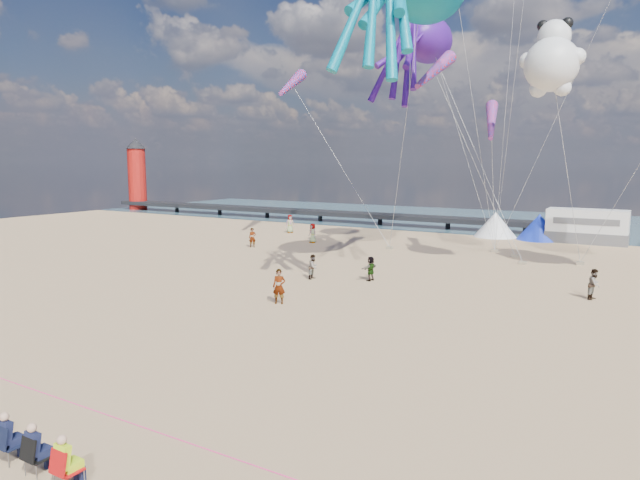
{
  "coord_description": "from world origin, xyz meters",
  "views": [
    {
      "loc": [
        11.63,
        -15.1,
        7.25
      ],
      "look_at": [
        -1.11,
        6.0,
        3.81
      ],
      "focal_mm": 32.0,
      "sensor_mm": 36.0,
      "label": 1
    }
  ],
  "objects_px": {
    "beachgoer_1": "(594,284)",
    "sandbag_e": "(495,251)",
    "sandbag_d": "(515,256)",
    "beachgoer_6": "(290,224)",
    "motorhome_0": "(587,226)",
    "standing_person": "(279,286)",
    "lighthouse": "(137,179)",
    "kite_octopus_purple": "(428,40)",
    "beachgoer_0": "(313,233)",
    "tent_white": "(495,224)",
    "sandbag_b": "(523,263)",
    "windsock_mid": "(434,71)",
    "kite_panda": "(551,65)",
    "tent_blue": "(539,227)",
    "sandbag_c": "(580,263)",
    "windsock_right": "(491,121)",
    "windsock_left": "(292,84)",
    "beachgoer_4": "(371,269)",
    "spectator_row": "(11,436)",
    "beachgoer_7": "(313,267)",
    "beachgoer_5": "(252,238)",
    "sandbag_a": "(390,248)"
  },
  "relations": [
    {
      "from": "tent_blue",
      "to": "beachgoer_0",
      "type": "relative_size",
      "value": 2.32
    },
    {
      "from": "spectator_row",
      "to": "kite_octopus_purple",
      "type": "relative_size",
      "value": 0.63
    },
    {
      "from": "lighthouse",
      "to": "kite_panda",
      "type": "relative_size",
      "value": 1.64
    },
    {
      "from": "motorhome_0",
      "to": "tent_blue",
      "type": "relative_size",
      "value": 1.65
    },
    {
      "from": "sandbag_b",
      "to": "windsock_mid",
      "type": "distance_m",
      "value": 14.72
    },
    {
      "from": "tent_blue",
      "to": "windsock_left",
      "type": "relative_size",
      "value": 0.55
    },
    {
      "from": "beachgoer_1",
      "to": "sandbag_e",
      "type": "xyz_separation_m",
      "value": [
        -8.49,
        13.24,
        -0.71
      ]
    },
    {
      "from": "beachgoer_7",
      "to": "windsock_left",
      "type": "distance_m",
      "value": 22.47
    },
    {
      "from": "sandbag_c",
      "to": "kite_panda",
      "type": "xyz_separation_m",
      "value": [
        -1.64,
        -5.81,
        12.85
      ]
    },
    {
      "from": "beachgoer_1",
      "to": "kite_panda",
      "type": "relative_size",
      "value": 0.3
    },
    {
      "from": "lighthouse",
      "to": "sandbag_c",
      "type": "height_order",
      "value": "lighthouse"
    },
    {
      "from": "tent_white",
      "to": "sandbag_e",
      "type": "xyz_separation_m",
      "value": [
        2.34,
        -9.34,
        -1.09
      ]
    },
    {
      "from": "sandbag_e",
      "to": "kite_octopus_purple",
      "type": "height_order",
      "value": "kite_octopus_purple"
    },
    {
      "from": "kite_panda",
      "to": "motorhome_0",
      "type": "bearing_deg",
      "value": 81.79
    },
    {
      "from": "beachgoer_6",
      "to": "beachgoer_7",
      "type": "distance_m",
      "value": 22.86
    },
    {
      "from": "kite_panda",
      "to": "sandbag_b",
      "type": "bearing_deg",
      "value": 109.55
    },
    {
      "from": "beachgoer_5",
      "to": "kite_octopus_purple",
      "type": "bearing_deg",
      "value": -24.14
    },
    {
      "from": "motorhome_0",
      "to": "standing_person",
      "type": "distance_m",
      "value": 33.66
    },
    {
      "from": "tent_blue",
      "to": "sandbag_b",
      "type": "relative_size",
      "value": 8.0
    },
    {
      "from": "sandbag_e",
      "to": "windsock_left",
      "type": "height_order",
      "value": "windsock_left"
    },
    {
      "from": "standing_person",
      "to": "kite_panda",
      "type": "height_order",
      "value": "kite_panda"
    },
    {
      "from": "beachgoer_7",
      "to": "beachgoer_0",
      "type": "bearing_deg",
      "value": 30.01
    },
    {
      "from": "motorhome_0",
      "to": "beachgoer_5",
      "type": "xyz_separation_m",
      "value": [
        -23.86,
        -17.29,
        -0.68
      ]
    },
    {
      "from": "lighthouse",
      "to": "kite_octopus_purple",
      "type": "xyz_separation_m",
      "value": [
        51.31,
        -16.09,
        11.92
      ]
    },
    {
      "from": "windsock_mid",
      "to": "windsock_right",
      "type": "height_order",
      "value": "windsock_mid"
    },
    {
      "from": "beachgoer_6",
      "to": "sandbag_a",
      "type": "xyz_separation_m",
      "value": [
        13.07,
        -4.63,
        -0.81
      ]
    },
    {
      "from": "beachgoer_0",
      "to": "beachgoer_1",
      "type": "distance_m",
      "value": 25.81
    },
    {
      "from": "motorhome_0",
      "to": "standing_person",
      "type": "xyz_separation_m",
      "value": [
        -10.83,
        -31.87,
        -0.6
      ]
    },
    {
      "from": "motorhome_0",
      "to": "tent_white",
      "type": "xyz_separation_m",
      "value": [
        -8.0,
        0.0,
        -0.3
      ]
    },
    {
      "from": "spectator_row",
      "to": "standing_person",
      "type": "distance_m",
      "value": 16.35
    },
    {
      "from": "motorhome_0",
      "to": "sandbag_c",
      "type": "bearing_deg",
      "value": -85.51
    },
    {
      "from": "beachgoer_1",
      "to": "sandbag_d",
      "type": "distance_m",
      "value": 13.36
    },
    {
      "from": "standing_person",
      "to": "windsock_right",
      "type": "distance_m",
      "value": 21.55
    },
    {
      "from": "beachgoer_4",
      "to": "spectator_row",
      "type": "bearing_deg",
      "value": 13.95
    },
    {
      "from": "beachgoer_4",
      "to": "beachgoer_7",
      "type": "xyz_separation_m",
      "value": [
        -3.25,
        -1.38,
        0.02
      ]
    },
    {
      "from": "lighthouse",
      "to": "beachgoer_7",
      "type": "xyz_separation_m",
      "value": [
        49.41,
        -29.72,
        -3.74
      ]
    },
    {
      "from": "motorhome_0",
      "to": "standing_person",
      "type": "bearing_deg",
      "value": -108.78
    },
    {
      "from": "sandbag_b",
      "to": "sandbag_d",
      "type": "height_order",
      "value": "same"
    },
    {
      "from": "sandbag_a",
      "to": "windsock_left",
      "type": "relative_size",
      "value": 0.07
    },
    {
      "from": "beachgoer_5",
      "to": "beachgoer_7",
      "type": "xyz_separation_m",
      "value": [
        11.28,
        -8.43,
        -0.05
      ]
    },
    {
      "from": "beachgoer_6",
      "to": "tent_white",
      "type": "bearing_deg",
      "value": -30.49
    },
    {
      "from": "tent_blue",
      "to": "kite_octopus_purple",
      "type": "height_order",
      "value": "kite_octopus_purple"
    },
    {
      "from": "lighthouse",
      "to": "sandbag_d",
      "type": "bearing_deg",
      "value": -14.4
    },
    {
      "from": "standing_person",
      "to": "sandbag_b",
      "type": "relative_size",
      "value": 3.59
    },
    {
      "from": "tent_blue",
      "to": "kite_panda",
      "type": "distance_m",
      "value": 21.53
    },
    {
      "from": "sandbag_d",
      "to": "beachgoer_6",
      "type": "bearing_deg",
      "value": 171.73
    },
    {
      "from": "beachgoer_1",
      "to": "sandbag_d",
      "type": "xyz_separation_m",
      "value": [
        -6.58,
        11.61,
        -0.71
      ]
    },
    {
      "from": "beachgoer_1",
      "to": "beachgoer_5",
      "type": "relative_size",
      "value": 1.0
    },
    {
      "from": "beachgoer_0",
      "to": "windsock_left",
      "type": "relative_size",
      "value": 0.24
    },
    {
      "from": "standing_person",
      "to": "beachgoer_6",
      "type": "relative_size",
      "value": 0.97
    }
  ]
}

